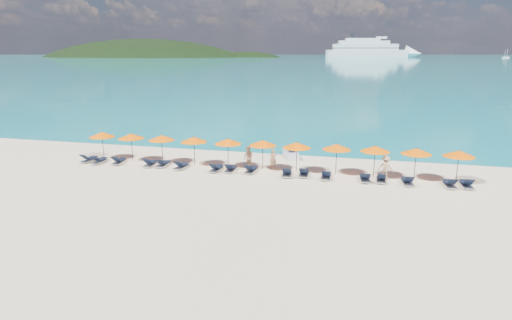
# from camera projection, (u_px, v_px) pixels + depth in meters

# --- Properties ---
(ground) EXTENTS (1400.00, 1400.00, 0.00)m
(ground) POSITION_uv_depth(u_px,v_px,m) (245.00, 189.00, 27.46)
(ground) COLOR beige
(sea) EXTENTS (1600.00, 1300.00, 0.01)m
(sea) POSITION_uv_depth(u_px,v_px,m) (361.00, 57.00, 647.81)
(sea) COLOR #1FA9B2
(sea) RESTS_ON ground
(headland_main) EXTENTS (374.00, 242.00, 126.50)m
(headland_main) POSITION_uv_depth(u_px,v_px,m) (144.00, 84.00, 614.85)
(headland_main) COLOR black
(headland_main) RESTS_ON ground
(headland_small) EXTENTS (162.00, 126.00, 85.50)m
(headland_small) POSITION_uv_depth(u_px,v_px,m) (248.00, 83.00, 597.70)
(headland_small) COLOR black
(headland_small) RESTS_ON ground
(cruise_ship) EXTENTS (130.96, 50.71, 36.13)m
(cruise_ship) POSITION_uv_depth(u_px,v_px,m) (375.00, 50.00, 583.94)
(cruise_ship) COLOR white
(cruise_ship) RESTS_ON ground
(sailboat_near) EXTENTS (5.12, 1.71, 9.39)m
(sailboat_near) POSITION_uv_depth(u_px,v_px,m) (504.00, 57.00, 525.05)
(sailboat_near) COLOR white
(sailboat_near) RESTS_ON ground
(sailboat_far) EXTENTS (6.00, 2.00, 11.00)m
(sailboat_far) POSITION_uv_depth(u_px,v_px,m) (507.00, 57.00, 527.70)
(sailboat_far) COLOR white
(sailboat_far) RESTS_ON ground
(jetski) EXTENTS (1.73, 2.61, 0.87)m
(jetski) POSITION_uv_depth(u_px,v_px,m) (291.00, 153.00, 35.51)
(jetski) COLOR silver
(jetski) RESTS_ON ground
(beachgoer_a) EXTENTS (0.65, 0.55, 1.50)m
(beachgoer_a) POSITION_uv_depth(u_px,v_px,m) (273.00, 159.00, 32.12)
(beachgoer_a) COLOR tan
(beachgoer_a) RESTS_ON ground
(beachgoer_b) EXTENTS (0.96, 0.88, 1.72)m
(beachgoer_b) POSITION_uv_depth(u_px,v_px,m) (248.00, 158.00, 32.02)
(beachgoer_b) COLOR tan
(beachgoer_b) RESTS_ON ground
(beachgoer_c) EXTENTS (1.17, 0.72, 1.69)m
(beachgoer_c) POSITION_uv_depth(u_px,v_px,m) (386.00, 168.00, 29.38)
(beachgoer_c) COLOR tan
(beachgoer_c) RESTS_ON ground
(umbrella_0) EXTENTS (2.10, 2.10, 2.28)m
(umbrella_0) POSITION_uv_depth(u_px,v_px,m) (102.00, 135.00, 34.79)
(umbrella_0) COLOR black
(umbrella_0) RESTS_ON ground
(umbrella_1) EXTENTS (2.10, 2.10, 2.28)m
(umbrella_1) POSITION_uv_depth(u_px,v_px,m) (131.00, 136.00, 34.18)
(umbrella_1) COLOR black
(umbrella_1) RESTS_ON ground
(umbrella_2) EXTENTS (2.10, 2.10, 2.28)m
(umbrella_2) POSITION_uv_depth(u_px,v_px,m) (162.00, 138.00, 33.54)
(umbrella_2) COLOR black
(umbrella_2) RESTS_ON ground
(umbrella_3) EXTENTS (2.10, 2.10, 2.28)m
(umbrella_3) POSITION_uv_depth(u_px,v_px,m) (194.00, 139.00, 32.87)
(umbrella_3) COLOR black
(umbrella_3) RESTS_ON ground
(umbrella_4) EXTENTS (2.10, 2.10, 2.28)m
(umbrella_4) POSITION_uv_depth(u_px,v_px,m) (228.00, 141.00, 32.19)
(umbrella_4) COLOR black
(umbrella_4) RESTS_ON ground
(umbrella_5) EXTENTS (2.10, 2.10, 2.28)m
(umbrella_5) POSITION_uv_depth(u_px,v_px,m) (263.00, 143.00, 31.64)
(umbrella_5) COLOR black
(umbrella_5) RESTS_ON ground
(umbrella_6) EXTENTS (2.10, 2.10, 2.28)m
(umbrella_6) POSITION_uv_depth(u_px,v_px,m) (297.00, 145.00, 30.91)
(umbrella_6) COLOR black
(umbrella_6) RESTS_ON ground
(umbrella_7) EXTENTS (2.10, 2.10, 2.28)m
(umbrella_7) POSITION_uv_depth(u_px,v_px,m) (337.00, 147.00, 30.37)
(umbrella_7) COLOR black
(umbrella_7) RESTS_ON ground
(umbrella_8) EXTENTS (2.10, 2.10, 2.28)m
(umbrella_8) POSITION_uv_depth(u_px,v_px,m) (375.00, 149.00, 29.77)
(umbrella_8) COLOR black
(umbrella_8) RESTS_ON ground
(umbrella_9) EXTENTS (2.10, 2.10, 2.28)m
(umbrella_9) POSITION_uv_depth(u_px,v_px,m) (416.00, 151.00, 29.03)
(umbrella_9) COLOR black
(umbrella_9) RESTS_ON ground
(umbrella_10) EXTENTS (2.10, 2.10, 2.28)m
(umbrella_10) POSITION_uv_depth(u_px,v_px,m) (459.00, 154.00, 28.36)
(umbrella_10) COLOR black
(umbrella_10) RESTS_ON ground
(lounger_0) EXTENTS (0.78, 1.75, 0.66)m
(lounger_0) POSITION_uv_depth(u_px,v_px,m) (89.00, 159.00, 34.20)
(lounger_0) COLOR silver
(lounger_0) RESTS_ON ground
(lounger_1) EXTENTS (0.63, 1.70, 0.66)m
(lounger_1) POSITION_uv_depth(u_px,v_px,m) (100.00, 160.00, 33.78)
(lounger_1) COLOR silver
(lounger_1) RESTS_ON ground
(lounger_2) EXTENTS (0.79, 1.75, 0.66)m
(lounger_2) POSITION_uv_depth(u_px,v_px,m) (119.00, 161.00, 33.59)
(lounger_2) COLOR silver
(lounger_2) RESTS_ON ground
(lounger_3) EXTENTS (0.72, 1.74, 0.66)m
(lounger_3) POSITION_uv_depth(u_px,v_px,m) (150.00, 163.00, 32.92)
(lounger_3) COLOR silver
(lounger_3) RESTS_ON ground
(lounger_4) EXTENTS (0.66, 1.71, 0.66)m
(lounger_4) POSITION_uv_depth(u_px,v_px,m) (163.00, 164.00, 32.79)
(lounger_4) COLOR silver
(lounger_4) RESTS_ON ground
(lounger_5) EXTENTS (0.78, 1.75, 0.66)m
(lounger_5) POSITION_uv_depth(u_px,v_px,m) (182.00, 166.00, 32.22)
(lounger_5) COLOR silver
(lounger_5) RESTS_ON ground
(lounger_6) EXTENTS (0.76, 1.75, 0.66)m
(lounger_6) POSITION_uv_depth(u_px,v_px,m) (216.00, 168.00, 31.55)
(lounger_6) COLOR silver
(lounger_6) RESTS_ON ground
(lounger_7) EXTENTS (0.71, 1.73, 0.66)m
(lounger_7) POSITION_uv_depth(u_px,v_px,m) (231.00, 168.00, 31.43)
(lounger_7) COLOR silver
(lounger_7) RESTS_ON ground
(lounger_8) EXTENTS (0.77, 1.75, 0.66)m
(lounger_8) POSITION_uv_depth(u_px,v_px,m) (251.00, 170.00, 31.13)
(lounger_8) COLOR silver
(lounger_8) RESTS_ON ground
(lounger_9) EXTENTS (0.77, 1.75, 0.66)m
(lounger_9) POSITION_uv_depth(u_px,v_px,m) (287.00, 173.00, 30.33)
(lounger_9) COLOR silver
(lounger_9) RESTS_ON ground
(lounger_10) EXTENTS (0.68, 1.72, 0.66)m
(lounger_10) POSITION_uv_depth(u_px,v_px,m) (304.00, 173.00, 30.30)
(lounger_10) COLOR silver
(lounger_10) RESTS_ON ground
(lounger_11) EXTENTS (0.63, 1.70, 0.66)m
(lounger_11) POSITION_uv_depth(u_px,v_px,m) (326.00, 175.00, 29.66)
(lounger_11) COLOR silver
(lounger_11) RESTS_ON ground
(lounger_12) EXTENTS (0.78, 1.75, 0.66)m
(lounger_12) POSITION_uv_depth(u_px,v_px,m) (365.00, 178.00, 29.11)
(lounger_12) COLOR silver
(lounger_12) RESTS_ON ground
(lounger_13) EXTENTS (0.66, 1.71, 0.66)m
(lounger_13) POSITION_uv_depth(u_px,v_px,m) (381.00, 178.00, 28.98)
(lounger_13) COLOR silver
(lounger_13) RESTS_ON ground
(lounger_14) EXTENTS (0.79, 1.75, 0.66)m
(lounger_14) POSITION_uv_depth(u_px,v_px,m) (407.00, 181.00, 28.40)
(lounger_14) COLOR silver
(lounger_14) RESTS_ON ground
(lounger_15) EXTENTS (0.79, 1.76, 0.66)m
(lounger_15) POSITION_uv_depth(u_px,v_px,m) (450.00, 184.00, 27.86)
(lounger_15) COLOR silver
(lounger_15) RESTS_ON ground
(lounger_16) EXTENTS (0.71, 1.73, 0.66)m
(lounger_16) POSITION_uv_depth(u_px,v_px,m) (466.00, 184.00, 27.81)
(lounger_16) COLOR silver
(lounger_16) RESTS_ON ground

